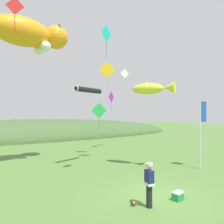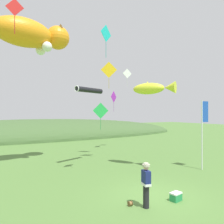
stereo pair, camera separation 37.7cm
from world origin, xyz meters
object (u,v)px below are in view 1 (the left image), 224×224
Objects in this scene: kite_spool at (133,203)px; kite_diamond_red at (15,6)px; picnic_cooler at (178,196)px; kite_diamond_violet at (111,97)px; kite_diamond_green at (99,111)px; kite_diamond_white at (125,74)px; festival_attendant at (149,183)px; kite_giant_cat at (30,34)px; kite_diamond_teal at (106,34)px; festival_banner_pole at (202,124)px; kite_diamond_gold at (107,70)px; kite_fish_windsock at (152,88)px; kite_tube_streamer at (88,90)px.

kite_spool is 0.12× the size of kite_diamond_red.
kite_diamond_violet reaches higher than picnic_cooler.
kite_diamond_white is at bearing 32.48° from kite_diamond_green.
festival_attendant is 12.60m from kite_giant_cat.
festival_attendant is 0.94× the size of kite_diamond_teal.
kite_diamond_white reaches higher than festival_banner_pole.
kite_diamond_gold is 1.21× the size of kite_diamond_teal.
festival_banner_pole is 2.59× the size of kite_diamond_red.
kite_diamond_violet reaches higher than festival_attendant.
picnic_cooler is 15.32m from kite_diamond_white.
kite_giant_cat is at bearing -163.22° from kite_diamond_white.
picnic_cooler is at bearing -40.60° from kite_diamond_red.
picnic_cooler is 6.84m from festival_banner_pole.
kite_diamond_white reaches higher than kite_diamond_violet.
festival_banner_pole is at bearing -29.85° from kite_fish_windsock.
kite_diamond_red reaches higher than kite_diamond_teal.
kite_giant_cat is at bearing 70.59° from kite_diamond_red.
kite_diamond_gold is (3.81, 8.86, 7.29)m from kite_spool.
kite_fish_windsock is (4.58, 4.07, 5.31)m from kite_spool.
kite_diamond_teal is 0.90× the size of kite_diamond_violet.
festival_banner_pole is 8.13m from kite_tube_streamer.
kite_diamond_teal is at bearing 169.62° from festival_banner_pole.
festival_attendant is 8.37m from kite_diamond_teal.
kite_spool is at bearing 165.50° from picnic_cooler.
kite_giant_cat is 3.28× the size of kite_diamond_gold.
kite_fish_windsock is at bearing -80.81° from kite_diamond_gold.
picnic_cooler is (2.00, -0.52, 0.08)m from kite_spool.
kite_giant_cat is 3.89× the size of kite_diamond_white.
kite_diamond_violet is at bearing 57.83° from kite_diamond_teal.
picnic_cooler is at bearing -152.06° from festival_banner_pole.
kite_giant_cat is at bearing 154.83° from kite_tube_streamer.
kite_diamond_green is at bearing -147.52° from kite_diamond_white.
kite_giant_cat is 7.58m from kite_diamond_green.
kite_diamond_white is at bearing -17.50° from kite_diamond_violet.
kite_giant_cat is (-2.91, 9.05, 8.27)m from festival_attendant.
festival_attendant is at bearing -114.25° from kite_diamond_violet.
picnic_cooler is at bearing -96.03° from kite_diamond_green.
festival_attendant is 11.80m from kite_diamond_gold.
kite_spool is 12.09m from kite_diamond_gold.
kite_diamond_white is at bearing 31.96° from kite_diamond_red.
picnic_cooler is 11.97m from kite_diamond_gold.
kite_diamond_white reaches higher than kite_diamond_green.
kite_diamond_green is at bearing -133.42° from kite_diamond_violet.
picnic_cooler is 9.11m from kite_tube_streamer.
kite_diamond_red reaches higher than kite_tube_streamer.
kite_tube_streamer is at bearing -25.17° from kite_giant_cat.
kite_giant_cat reaches higher than picnic_cooler.
kite_tube_streamer is (-3.42, 2.84, -0.03)m from kite_fish_windsock.
kite_spool is 2.07m from picnic_cooler.
kite_diamond_teal is (3.24, -4.98, -0.97)m from kite_giant_cat.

